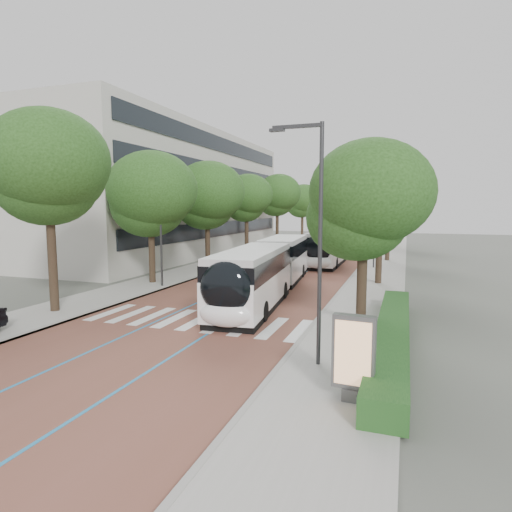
{
  "coord_description": "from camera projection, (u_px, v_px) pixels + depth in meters",
  "views": [
    {
      "loc": [
        9.47,
        -16.9,
        5.39
      ],
      "look_at": [
        0.68,
        8.01,
        2.4
      ],
      "focal_mm": 30.0,
      "sensor_mm": 36.0,
      "label": 1
    }
  ],
  "objects": [
    {
      "name": "bus_queued_0",
      "position": [
        329.0,
        247.0,
        40.95
      ],
      "size": [
        2.59,
        12.41,
        3.2
      ],
      "rotation": [
        0.0,
        0.0,
        0.0
      ],
      "color": "white",
      "rests_on": "ground"
    },
    {
      "name": "bus_queued_1",
      "position": [
        343.0,
        238.0,
        54.13
      ],
      "size": [
        3.09,
        12.5,
        3.2
      ],
      "rotation": [
        0.0,
        0.0,
        0.05
      ],
      "color": "white",
      "rests_on": "ground"
    },
    {
      "name": "hedge",
      "position": [
        392.0,
        334.0,
        16.5
      ],
      "size": [
        1.2,
        14.0,
        0.8
      ],
      "primitive_type": "cube",
      "color": "#164218",
      "rests_on": "sidewalk_right"
    },
    {
      "name": "kerb_right",
      "position": [
        374.0,
        249.0,
        55.19
      ],
      "size": [
        0.2,
        140.0,
        0.14
      ],
      "primitive_type": "cube",
      "color": "gray",
      "rests_on": "ground"
    },
    {
      "name": "trees_right",
      "position": [
        387.0,
        205.0,
        38.23
      ],
      "size": [
        5.89,
        47.55,
        8.51
      ],
      "color": "black",
      "rests_on": "ground"
    },
    {
      "name": "kerb_left",
      "position": [
        290.0,
        247.0,
        58.9
      ],
      "size": [
        0.2,
        140.0,
        0.14
      ],
      "primitive_type": "cube",
      "color": "gray",
      "rests_on": "ground"
    },
    {
      "name": "streetlight_near",
      "position": [
        315.0,
        225.0,
        14.03
      ],
      "size": [
        1.82,
        0.2,
        8.0
      ],
      "color": "#313234",
      "rests_on": "sidewalk_right"
    },
    {
      "name": "ground",
      "position": [
        184.0,
        326.0,
        19.57
      ],
      "size": [
        160.0,
        160.0,
        0.0
      ],
      "primitive_type": "plane",
      "color": "#51544C",
      "rests_on": "ground"
    },
    {
      "name": "ad_panel",
      "position": [
        354.0,
        356.0,
        11.62
      ],
      "size": [
        1.17,
        0.48,
        2.39
      ],
      "rotation": [
        0.0,
        0.0,
        -0.06
      ],
      "color": "#59595B",
      "rests_on": "sidewalk_right"
    },
    {
      "name": "streetlight_far",
      "position": [
        373.0,
        214.0,
        37.45
      ],
      "size": [
        1.82,
        0.2,
        8.0
      ],
      "color": "#313234",
      "rests_on": "sidewalk_right"
    },
    {
      "name": "lane_line_left",
      "position": [
        319.0,
        248.0,
        57.58
      ],
      "size": [
        0.12,
        126.0,
        0.01
      ],
      "primitive_type": "cube",
      "color": "teal",
      "rests_on": "road"
    },
    {
      "name": "lamp_post_left",
      "position": [
        161.0,
        227.0,
        28.62
      ],
      "size": [
        0.14,
        0.14,
        8.0
      ],
      "primitive_type": "cylinder",
      "color": "#313234",
      "rests_on": "sidewalk_left"
    },
    {
      "name": "lane_line_right",
      "position": [
        343.0,
        248.0,
        56.52
      ],
      "size": [
        0.12,
        126.0,
        0.01
      ],
      "primitive_type": "cube",
      "color": "teal",
      "rests_on": "road"
    },
    {
      "name": "sidewalk_left",
      "position": [
        277.0,
        246.0,
        59.52
      ],
      "size": [
        4.0,
        140.0,
        0.12
      ],
      "primitive_type": "cube",
      "color": "#9A9892",
      "rests_on": "ground"
    },
    {
      "name": "road",
      "position": [
        331.0,
        248.0,
        57.05
      ],
      "size": [
        11.0,
        140.0,
        0.02
      ],
      "primitive_type": "cube",
      "color": "brown",
      "rests_on": "ground"
    },
    {
      "name": "trees_left",
      "position": [
        233.0,
        198.0,
        43.86
      ],
      "size": [
        6.37,
        60.86,
        9.61
      ],
      "color": "black",
      "rests_on": "ground"
    },
    {
      "name": "sidewalk_right",
      "position": [
        390.0,
        250.0,
        54.56
      ],
      "size": [
        4.0,
        140.0,
        0.12
      ],
      "primitive_type": "cube",
      "color": "#9A9892",
      "rests_on": "ground"
    },
    {
      "name": "zebra_crossing",
      "position": [
        198.0,
        320.0,
        20.44
      ],
      "size": [
        10.55,
        3.6,
        0.01
      ],
      "color": "silver",
      "rests_on": "ground"
    },
    {
      "name": "lead_bus",
      "position": [
        268.0,
        269.0,
        26.31
      ],
      "size": [
        4.26,
        18.55,
        3.2
      ],
      "rotation": [
        0.0,
        0.0,
        0.1
      ],
      "color": "black",
      "rests_on": "ground"
    },
    {
      "name": "office_building",
      "position": [
        154.0,
        194.0,
        51.46
      ],
      "size": [
        18.11,
        40.0,
        14.0
      ],
      "color": "#ABA89F",
      "rests_on": "ground"
    }
  ]
}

